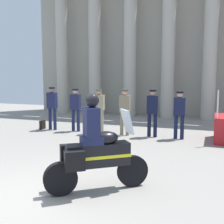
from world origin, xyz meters
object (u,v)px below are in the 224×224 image
object	(u,v)px
officer_in_row_0	(52,105)
briefcase_on_ground	(42,125)
officer_in_row_1	(76,106)
officer_in_row_5	(179,111)
officer_in_row_4	(152,109)
officer_in_row_3	(125,108)
motorcycle_with_rider	(94,151)
officer_in_row_2	(99,107)

from	to	relation	value
officer_in_row_0	briefcase_on_ground	bearing A→B (deg)	1.43
officer_in_row_0	officer_in_row_1	bearing A→B (deg)	179.85
officer_in_row_0	officer_in_row_5	xyz separation A→B (m)	(5.04, -0.06, -0.04)
officer_in_row_1	officer_in_row_4	world-z (taller)	officer_in_row_4
officer_in_row_1	officer_in_row_5	size ratio (longest dim) A/B	1.01
officer_in_row_5	briefcase_on_ground	distance (m)	5.56
officer_in_row_1	officer_in_row_3	bearing A→B (deg)	175.32
officer_in_row_3	briefcase_on_ground	world-z (taller)	officer_in_row_3
officer_in_row_5	motorcycle_with_rider	distance (m)	5.32
officer_in_row_0	officer_in_row_3	distance (m)	3.07
officer_in_row_0	officer_in_row_2	bearing A→B (deg)	175.35
officer_in_row_2	officer_in_row_5	world-z (taller)	officer_in_row_2
officer_in_row_0	officer_in_row_1	world-z (taller)	officer_in_row_0
motorcycle_with_rider	officer_in_row_1	bearing A→B (deg)	82.23
officer_in_row_0	motorcycle_with_rider	world-z (taller)	motorcycle_with_rider
officer_in_row_1	officer_in_row_5	xyz separation A→B (m)	(4.01, -0.10, -0.01)
officer_in_row_2	officer_in_row_4	xyz separation A→B (m)	(2.02, 0.08, 0.00)
officer_in_row_5	officer_in_row_1	bearing A→B (deg)	-3.38
motorcycle_with_rider	briefcase_on_ground	size ratio (longest dim) A/B	5.28
motorcycle_with_rider	briefcase_on_ground	xyz separation A→B (m)	(-4.50, 5.26, -0.61)
officer_in_row_1	motorcycle_with_rider	size ratio (longest dim) A/B	0.88
officer_in_row_1	officer_in_row_5	bearing A→B (deg)	176.62
officer_in_row_3	officer_in_row_5	bearing A→B (deg)	177.98
officer_in_row_2	officer_in_row_5	size ratio (longest dim) A/B	1.01
officer_in_row_0	briefcase_on_ground	size ratio (longest dim) A/B	4.80
officer_in_row_5	motorcycle_with_rider	xyz separation A→B (m)	(-1.00, -5.22, -0.19)
officer_in_row_1	motorcycle_with_rider	xyz separation A→B (m)	(3.01, -5.32, -0.19)
officer_in_row_3	briefcase_on_ground	size ratio (longest dim) A/B	4.70
officer_in_row_3	officer_in_row_5	distance (m)	1.97
officer_in_row_5	briefcase_on_ground	size ratio (longest dim) A/B	4.62
officer_in_row_0	officer_in_row_3	bearing A→B (deg)	176.83
officer_in_row_4	officer_in_row_5	xyz separation A→B (m)	(0.95, -0.04, -0.02)
motorcycle_with_rider	briefcase_on_ground	world-z (taller)	motorcycle_with_rider
officer_in_row_0	officer_in_row_5	size ratio (longest dim) A/B	1.04
officer_in_row_1	briefcase_on_ground	bearing A→B (deg)	0.34
officer_in_row_4	officer_in_row_2	bearing A→B (deg)	0.13
officer_in_row_1	officer_in_row_2	distance (m)	1.05
motorcycle_with_rider	officer_in_row_5	bearing A→B (deg)	41.85
officer_in_row_0	motorcycle_with_rider	distance (m)	6.65
officer_in_row_0	officer_in_row_2	xyz separation A→B (m)	(2.07, -0.10, -0.02)
officer_in_row_2	officer_in_row_0	bearing A→B (deg)	-4.65
officer_in_row_1	officer_in_row_3	xyz separation A→B (m)	(2.04, -0.10, 0.01)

